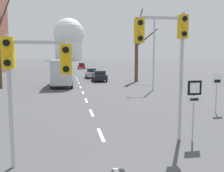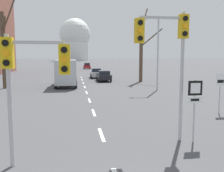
{
  "view_description": "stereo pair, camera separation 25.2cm",
  "coord_description": "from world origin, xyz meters",
  "px_view_note": "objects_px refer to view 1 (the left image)",
  "views": [
    {
      "loc": [
        -1.43,
        -4.05,
        3.56
      ],
      "look_at": [
        0.33,
        5.87,
        2.36
      ],
      "focal_mm": 40.0,
      "sensor_mm": 36.0,
      "label": 1
    },
    {
      "loc": [
        -1.19,
        -4.09,
        3.56
      ],
      "look_at": [
        0.33,
        5.87,
        2.36
      ],
      "focal_mm": 40.0,
      "sensor_mm": 36.0,
      "label": 2
    }
  ],
  "objects_px": {
    "sedan_mid_centre": "(91,73)",
    "delivery_truck": "(62,72)",
    "sedan_near_left": "(99,76)",
    "sedan_far_left": "(81,66)",
    "speed_limit_sign": "(217,86)",
    "street_lamp_right": "(151,46)",
    "route_sign_post": "(194,99)",
    "traffic_signal_near_right": "(168,44)",
    "sedan_near_right": "(63,67)",
    "traffic_signal_near_left": "(30,68)"
  },
  "relations": [
    {
      "from": "speed_limit_sign",
      "to": "street_lamp_right",
      "type": "relative_size",
      "value": 0.34
    },
    {
      "from": "sedan_near_left",
      "to": "delivery_truck",
      "type": "xyz_separation_m",
      "value": [
        -5.11,
        -5.27,
        0.92
      ]
    },
    {
      "from": "traffic_signal_near_right",
      "to": "speed_limit_sign",
      "type": "distance_m",
      "value": 7.18
    },
    {
      "from": "traffic_signal_near_left",
      "to": "speed_limit_sign",
      "type": "distance_m",
      "value": 12.05
    },
    {
      "from": "delivery_truck",
      "to": "traffic_signal_near_left",
      "type": "bearing_deg",
      "value": -91.25
    },
    {
      "from": "traffic_signal_near_right",
      "to": "route_sign_post",
      "type": "height_order",
      "value": "traffic_signal_near_right"
    },
    {
      "from": "traffic_signal_near_right",
      "to": "delivery_truck",
      "type": "distance_m",
      "value": 20.97
    },
    {
      "from": "sedan_near_right",
      "to": "sedan_mid_centre",
      "type": "xyz_separation_m",
      "value": [
        4.95,
        -25.23,
        -0.01
      ]
    },
    {
      "from": "route_sign_post",
      "to": "sedan_far_left",
      "type": "xyz_separation_m",
      "value": [
        -1.23,
        61.67,
        -0.95
      ]
    },
    {
      "from": "sedan_near_left",
      "to": "sedan_far_left",
      "type": "relative_size",
      "value": 0.96
    },
    {
      "from": "sedan_far_left",
      "to": "sedan_mid_centre",
      "type": "bearing_deg",
      "value": -90.13
    },
    {
      "from": "traffic_signal_near_right",
      "to": "sedan_mid_centre",
      "type": "xyz_separation_m",
      "value": [
        -0.23,
        31.05,
        -3.23
      ]
    },
    {
      "from": "traffic_signal_near_left",
      "to": "street_lamp_right",
      "type": "distance_m",
      "value": 19.49
    },
    {
      "from": "speed_limit_sign",
      "to": "sedan_far_left",
      "type": "bearing_deg",
      "value": 95.35
    },
    {
      "from": "delivery_truck",
      "to": "speed_limit_sign",
      "type": "bearing_deg",
      "value": -58.14
    },
    {
      "from": "traffic_signal_near_right",
      "to": "sedan_mid_centre",
      "type": "relative_size",
      "value": 1.36
    },
    {
      "from": "traffic_signal_near_left",
      "to": "speed_limit_sign",
      "type": "relative_size",
      "value": 1.67
    },
    {
      "from": "sedan_far_left",
      "to": "delivery_truck",
      "type": "relative_size",
      "value": 0.6
    },
    {
      "from": "traffic_signal_near_right",
      "to": "route_sign_post",
      "type": "bearing_deg",
      "value": -17.83
    },
    {
      "from": "route_sign_post",
      "to": "speed_limit_sign",
      "type": "bearing_deg",
      "value": 49.24
    },
    {
      "from": "speed_limit_sign",
      "to": "delivery_truck",
      "type": "height_order",
      "value": "delivery_truck"
    },
    {
      "from": "sedan_far_left",
      "to": "delivery_truck",
      "type": "distance_m",
      "value": 41.3
    },
    {
      "from": "traffic_signal_near_left",
      "to": "sedan_near_left",
      "type": "relative_size",
      "value": 1.03
    },
    {
      "from": "traffic_signal_near_right",
      "to": "sedan_far_left",
      "type": "xyz_separation_m",
      "value": [
        -0.16,
        61.33,
        -3.21
      ]
    },
    {
      "from": "traffic_signal_near_left",
      "to": "sedan_near_right",
      "type": "relative_size",
      "value": 0.98
    },
    {
      "from": "sedan_mid_centre",
      "to": "delivery_truck",
      "type": "relative_size",
      "value": 0.54
    },
    {
      "from": "route_sign_post",
      "to": "speed_limit_sign",
      "type": "distance_m",
      "value": 6.28
    },
    {
      "from": "sedan_far_left",
      "to": "speed_limit_sign",
      "type": "bearing_deg",
      "value": -84.65
    },
    {
      "from": "sedan_mid_centre",
      "to": "sedan_far_left",
      "type": "relative_size",
      "value": 0.91
    },
    {
      "from": "sedan_mid_centre",
      "to": "delivery_truck",
      "type": "bearing_deg",
      "value": -112.58
    },
    {
      "from": "traffic_signal_near_left",
      "to": "delivery_truck",
      "type": "distance_m",
      "value": 21.94
    },
    {
      "from": "traffic_signal_near_left",
      "to": "delivery_truck",
      "type": "bearing_deg",
      "value": 88.75
    },
    {
      "from": "street_lamp_right",
      "to": "sedan_near_right",
      "type": "xyz_separation_m",
      "value": [
        -9.72,
        41.02,
        -3.79
      ]
    },
    {
      "from": "street_lamp_right",
      "to": "sedan_mid_centre",
      "type": "bearing_deg",
      "value": 106.79
    },
    {
      "from": "traffic_signal_near_right",
      "to": "sedan_far_left",
      "type": "relative_size",
      "value": 1.24
    },
    {
      "from": "sedan_near_right",
      "to": "sedan_far_left",
      "type": "relative_size",
      "value": 1.0
    },
    {
      "from": "street_lamp_right",
      "to": "sedan_near_left",
      "type": "bearing_deg",
      "value": 111.84
    },
    {
      "from": "speed_limit_sign",
      "to": "sedan_near_left",
      "type": "xyz_separation_m",
      "value": [
        -4.76,
        21.15,
        -0.95
      ]
    },
    {
      "from": "traffic_signal_near_left",
      "to": "street_lamp_right",
      "type": "xyz_separation_m",
      "value": [
        9.71,
        16.84,
        1.42
      ]
    },
    {
      "from": "speed_limit_sign",
      "to": "traffic_signal_near_left",
      "type": "bearing_deg",
      "value": -149.9
    },
    {
      "from": "street_lamp_right",
      "to": "traffic_signal_near_left",
      "type": "bearing_deg",
      "value": -119.98
    },
    {
      "from": "speed_limit_sign",
      "to": "sedan_far_left",
      "type": "height_order",
      "value": "speed_limit_sign"
    },
    {
      "from": "route_sign_post",
      "to": "sedan_mid_centre",
      "type": "bearing_deg",
      "value": 92.36
    },
    {
      "from": "speed_limit_sign",
      "to": "sedan_far_left",
      "type": "distance_m",
      "value": 57.17
    },
    {
      "from": "traffic_signal_near_right",
      "to": "street_lamp_right",
      "type": "height_order",
      "value": "street_lamp_right"
    },
    {
      "from": "street_lamp_right",
      "to": "sedan_far_left",
      "type": "distance_m",
      "value": 46.47
    },
    {
      "from": "traffic_signal_near_right",
      "to": "sedan_near_right",
      "type": "bearing_deg",
      "value": 95.26
    },
    {
      "from": "traffic_signal_near_right",
      "to": "sedan_mid_centre",
      "type": "bearing_deg",
      "value": 90.43
    },
    {
      "from": "traffic_signal_near_right",
      "to": "sedan_near_right",
      "type": "xyz_separation_m",
      "value": [
        -5.19,
        56.28,
        -3.22
      ]
    },
    {
      "from": "street_lamp_right",
      "to": "sedan_far_left",
      "type": "relative_size",
      "value": 1.75
    }
  ]
}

